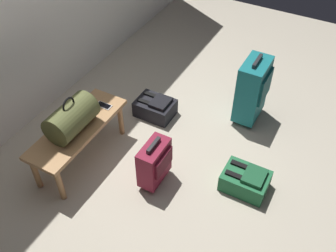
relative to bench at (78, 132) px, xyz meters
name	(u,v)px	position (x,y,z in m)	size (l,w,h in m)	color
ground_plane	(176,161)	(0.37, -0.77, -0.33)	(6.60, 6.60, 0.00)	#B2A893
bench	(78,132)	(0.00, 0.00, 0.00)	(1.00, 0.36, 0.40)	#A87A4C
duffel_bag_olive	(72,118)	(-0.04, 0.00, 0.19)	(0.44, 0.26, 0.34)	#51562D
cell_phone	(104,105)	(0.33, -0.04, 0.07)	(0.07, 0.14, 0.01)	silver
suitcase_upright_teal	(252,89)	(1.25, -1.13, 0.03)	(0.38, 0.25, 0.70)	#14666B
suitcase_small_burgundy	(155,162)	(0.08, -0.71, -0.10)	(0.32, 0.18, 0.46)	maroon
backpack_dark	(155,107)	(0.83, -0.28, -0.24)	(0.28, 0.38, 0.21)	black
backpack_green	(246,180)	(0.38, -1.42, -0.24)	(0.28, 0.38, 0.21)	#1E6038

